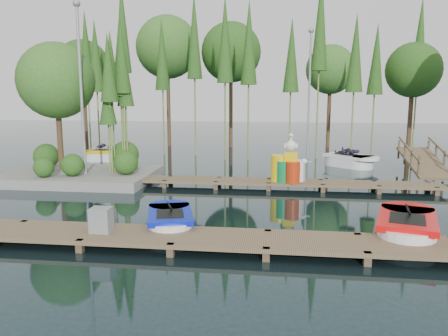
# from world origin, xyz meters

# --- Properties ---
(ground_plane) EXTENTS (90.00, 90.00, 0.00)m
(ground_plane) POSITION_xyz_m (0.00, 0.00, 0.00)
(ground_plane) COLOR #1C3034
(near_dock) EXTENTS (18.00, 1.50, 0.50)m
(near_dock) POSITION_xyz_m (0.00, -4.50, 0.23)
(near_dock) COLOR brown
(near_dock) RESTS_ON ground
(far_dock) EXTENTS (15.00, 1.20, 0.50)m
(far_dock) POSITION_xyz_m (1.00, 2.50, 0.23)
(far_dock) COLOR brown
(far_dock) RESTS_ON ground
(island) EXTENTS (6.20, 4.20, 6.75)m
(island) POSITION_xyz_m (-6.30, 3.29, 3.18)
(island) COLOR gray
(island) RESTS_ON ground
(tree_screen) EXTENTS (34.42, 18.53, 10.31)m
(tree_screen) POSITION_xyz_m (-2.04, 10.60, 6.12)
(tree_screen) COLOR #4A341F
(tree_screen) RESTS_ON ground
(lamp_island) EXTENTS (0.30, 0.30, 7.25)m
(lamp_island) POSITION_xyz_m (-5.50, 2.50, 4.26)
(lamp_island) COLOR gray
(lamp_island) RESTS_ON ground
(lamp_rear) EXTENTS (0.30, 0.30, 7.25)m
(lamp_rear) POSITION_xyz_m (4.00, 11.00, 4.26)
(lamp_rear) COLOR gray
(lamp_rear) RESTS_ON ground
(ramp) EXTENTS (1.50, 3.94, 1.49)m
(ramp) POSITION_xyz_m (9.00, 6.50, 0.59)
(ramp) COLOR brown
(ramp) RESTS_ON ground
(boat_blue) EXTENTS (1.78, 2.75, 0.85)m
(boat_blue) POSITION_xyz_m (-0.48, -3.28, 0.25)
(boat_blue) COLOR white
(boat_blue) RESTS_ON ground
(boat_red) EXTENTS (2.08, 3.21, 1.00)m
(boat_red) POSITION_xyz_m (5.60, -3.25, 0.29)
(boat_red) COLOR white
(boat_red) RESTS_ON ground
(boat_yellow_far) EXTENTS (3.03, 1.61, 1.46)m
(boat_yellow_far) POSITION_xyz_m (-7.00, 8.67, 0.31)
(boat_yellow_far) COLOR white
(boat_yellow_far) RESTS_ON ground
(boat_white_far) EXTENTS (3.02, 2.97, 1.38)m
(boat_white_far) POSITION_xyz_m (5.95, 8.19, 0.31)
(boat_white_far) COLOR white
(boat_white_far) RESTS_ON ground
(utility_cabinet) EXTENTS (0.49, 0.42, 0.60)m
(utility_cabinet) POSITION_xyz_m (-1.87, -4.50, 0.60)
(utility_cabinet) COLOR gray
(utility_cabinet) RESTS_ON near_dock
(yellow_barrel) EXTENTS (0.67, 0.67, 1.01)m
(yellow_barrel) POSITION_xyz_m (2.42, 2.50, 0.80)
(yellow_barrel) COLOR yellow
(yellow_barrel) RESTS_ON far_dock
(drum_cluster) EXTENTS (1.08, 0.99, 1.87)m
(drum_cluster) POSITION_xyz_m (2.85, 2.35, 0.85)
(drum_cluster) COLOR #0D7638
(drum_cluster) RESTS_ON far_dock
(seagull_post) EXTENTS (0.56, 0.30, 0.90)m
(seagull_post) POSITION_xyz_m (3.36, 2.50, 0.90)
(seagull_post) COLOR gray
(seagull_post) RESTS_ON far_dock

